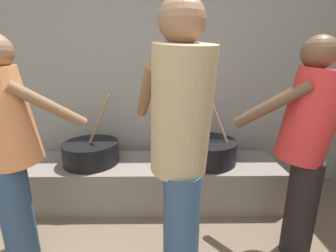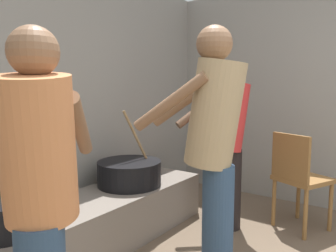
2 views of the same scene
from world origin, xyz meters
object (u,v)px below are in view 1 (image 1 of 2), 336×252
object	(u,v)px
cook_in_orange_shirt	(10,144)
cook_in_red_shirt	(306,141)
cooking_pot_main	(207,151)
cooking_pot_secondary	(91,152)
cook_in_tan_shirt	(181,144)

from	to	relation	value
cook_in_orange_shirt	cook_in_red_shirt	distance (m)	1.88
cook_in_red_shirt	cooking_pot_main	bearing A→B (deg)	125.86
cooking_pot_secondary	cook_in_tan_shirt	distance (m)	1.34
cooking_pot_main	cook_in_red_shirt	bearing A→B (deg)	-54.14
cooking_pot_secondary	cook_in_red_shirt	distance (m)	1.81
cooking_pot_main	cook_in_red_shirt	xyz separation A→B (m)	(0.51, -0.71, 0.34)
cooking_pot_main	cook_in_orange_shirt	world-z (taller)	cook_in_orange_shirt
cooking_pot_main	cook_in_tan_shirt	xyz separation A→B (m)	(-0.32, -1.01, 0.43)
cook_in_tan_shirt	cook_in_red_shirt	xyz separation A→B (m)	(0.84, 0.30, -0.09)
cooking_pot_main	cooking_pot_secondary	xyz separation A→B (m)	(-1.12, -0.02, -0.01)
cooking_pot_main	cook_in_orange_shirt	distance (m)	1.61
cook_in_orange_shirt	cook_in_red_shirt	bearing A→B (deg)	1.63
cook_in_tan_shirt	cook_in_red_shirt	size ratio (longest dim) A/B	1.09
cook_in_tan_shirt	cook_in_red_shirt	bearing A→B (deg)	19.66
cook_in_tan_shirt	cooking_pot_secondary	bearing A→B (deg)	128.81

